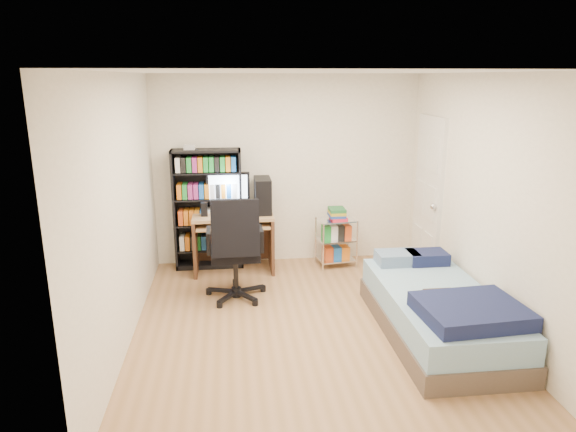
{
  "coord_description": "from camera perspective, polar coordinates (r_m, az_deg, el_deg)",
  "views": [
    {
      "loc": [
        -0.75,
        -4.71,
        2.46
      ],
      "look_at": [
        -0.17,
        0.4,
        1.06
      ],
      "focal_mm": 32.0,
      "sensor_mm": 36.0,
      "label": 1
    }
  ],
  "objects": [
    {
      "name": "room",
      "position": [
        4.93,
        2.44,
        1.0
      ],
      "size": [
        3.58,
        4.08,
        2.58
      ],
      "color": "#A67953",
      "rests_on": "ground"
    },
    {
      "name": "media_shelf",
      "position": [
        6.76,
        -8.89,
        0.91
      ],
      "size": [
        0.88,
        0.29,
        1.63
      ],
      "color": "black",
      "rests_on": "room"
    },
    {
      "name": "computer_desk",
      "position": [
        6.65,
        -5.25,
        -0.24
      ],
      "size": [
        1.02,
        0.59,
        1.28
      ],
      "color": "tan",
      "rests_on": "room"
    },
    {
      "name": "office_chair",
      "position": [
        5.85,
        -5.82,
        -5.64
      ],
      "size": [
        0.73,
        0.73,
        1.2
      ],
      "rotation": [
        0.0,
        0.0,
        0.02
      ],
      "color": "black",
      "rests_on": "room"
    },
    {
      "name": "wire_cart",
      "position": [
        6.82,
        5.41,
        -1.38
      ],
      "size": [
        0.53,
        0.41,
        0.79
      ],
      "rotation": [
        0.0,
        0.0,
        0.14
      ],
      "color": "silver",
      "rests_on": "room"
    },
    {
      "name": "bed",
      "position": [
        5.28,
        16.4,
        -10.11
      ],
      "size": [
        1.02,
        2.03,
        0.58
      ],
      "color": "brown",
      "rests_on": "room"
    },
    {
      "name": "door",
      "position": [
        6.71,
        15.29,
        2.13
      ],
      "size": [
        0.12,
        0.8,
        2.0
      ],
      "color": "silver",
      "rests_on": "room"
    }
  ]
}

